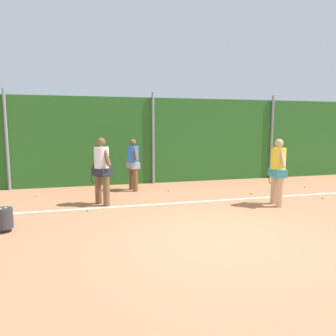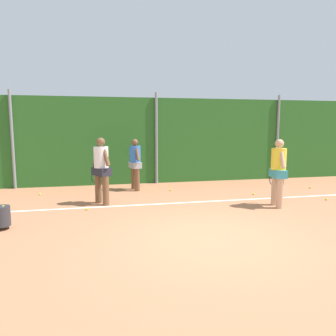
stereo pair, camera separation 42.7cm
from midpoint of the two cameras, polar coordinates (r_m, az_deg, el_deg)
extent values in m
plane|color=#B2704C|center=(8.16, 4.81, -8.01)|extent=(26.85, 26.85, 0.00)
cube|color=#286023|center=(12.24, -1.22, 4.86)|extent=(17.45, 0.25, 3.22)
cylinder|color=gray|center=(12.15, -25.15, 4.58)|extent=(0.10, 0.10, 3.41)
cylinder|color=gray|center=(12.06, -1.07, 5.28)|extent=(0.10, 0.10, 3.41)
cylinder|color=gray|center=(13.93, 19.81, 5.14)|extent=(0.10, 0.10, 3.41)
cube|color=white|center=(9.13, 2.89, -6.27)|extent=(12.76, 0.10, 0.01)
cylinder|color=tan|center=(9.07, 20.64, -4.27)|extent=(0.18, 0.18, 0.80)
cylinder|color=tan|center=(9.39, 19.75, -3.84)|extent=(0.18, 0.18, 0.80)
cube|color=teal|center=(9.15, 20.33, -0.93)|extent=(0.39, 0.58, 0.21)
cylinder|color=yellow|center=(9.10, 20.44, 1.51)|extent=(0.39, 0.39, 0.57)
sphere|color=tan|center=(9.07, 20.56, 4.11)|extent=(0.23, 0.23, 0.23)
cylinder|color=tan|center=(8.90, 21.03, 1.64)|extent=(0.14, 0.32, 0.54)
cylinder|color=tan|center=(9.30, 19.90, 1.92)|extent=(0.14, 0.32, 0.54)
cylinder|color=black|center=(9.40, 19.31, -0.34)|extent=(0.03, 0.03, 0.28)
torus|color=#26262B|center=(9.44, 19.24, -1.96)|extent=(0.07, 0.28, 0.28)
cylinder|color=brown|center=(8.95, -9.72, -4.01)|extent=(0.18, 0.18, 0.82)
cylinder|color=brown|center=(9.24, -11.05, -3.68)|extent=(0.18, 0.18, 0.82)
cube|color=#23232D|center=(9.01, -10.47, -0.61)|extent=(0.57, 0.63, 0.22)
cylinder|color=white|center=(8.96, -10.53, 1.92)|extent=(0.40, 0.40, 0.58)
sphere|color=brown|center=(8.93, -10.60, 4.60)|extent=(0.24, 0.24, 0.24)
cylinder|color=brown|center=(8.77, -9.69, 2.10)|extent=(0.24, 0.30, 0.56)
cylinder|color=brown|center=(9.14, -11.36, 2.28)|extent=(0.24, 0.30, 0.56)
cylinder|color=black|center=(9.23, -11.86, -0.11)|extent=(0.03, 0.03, 0.28)
torus|color=#26262B|center=(9.27, -11.82, -1.76)|extent=(0.18, 0.25, 0.28)
cylinder|color=brown|center=(11.08, -5.06, -1.85)|extent=(0.17, 0.17, 0.76)
cylinder|color=brown|center=(10.76, -4.41, -2.11)|extent=(0.17, 0.17, 0.76)
cube|color=#99999E|center=(10.85, -4.76, 0.54)|extent=(0.41, 0.57, 0.20)
cylinder|color=blue|center=(10.81, -4.79, 2.51)|extent=(0.37, 0.37, 0.54)
sphere|color=brown|center=(10.78, -4.81, 4.59)|extent=(0.22, 0.22, 0.22)
cylinder|color=brown|center=(11.00, -5.19, 2.81)|extent=(0.16, 0.30, 0.51)
cylinder|color=brown|center=(10.61, -4.37, 2.64)|extent=(0.16, 0.30, 0.51)
cylinder|color=#2D2D33|center=(7.58, -26.18, -7.71)|extent=(0.36, 0.36, 0.42)
cylinder|color=#2D2D33|center=(7.62, -25.14, -9.54)|extent=(0.02, 0.02, 0.08)
cylinder|color=#2D2D33|center=(7.76, -25.85, -9.26)|extent=(0.02, 0.02, 0.08)
sphere|color=#CCDB33|center=(7.55, -25.92, -6.26)|extent=(0.07, 0.07, 0.07)
sphere|color=#CCDB33|center=(10.66, 27.48, -4.96)|extent=(0.07, 0.07, 0.07)
sphere|color=#CCDB33|center=(10.79, 1.58, -3.95)|extent=(0.07, 0.07, 0.07)
sphere|color=#CCDB33|center=(10.60, 16.17, -4.46)|extent=(0.07, 0.07, 0.07)
sphere|color=#CCDB33|center=(10.88, -20.86, -4.35)|extent=(0.07, 0.07, 0.07)
sphere|color=#CCDB33|center=(8.59, -12.89, -7.15)|extent=(0.07, 0.07, 0.07)
sphere|color=#CCDB33|center=(12.39, 24.96, -3.16)|extent=(0.07, 0.07, 0.07)
camera|label=1|loc=(0.21, -88.70, 0.17)|focal=34.14mm
camera|label=2|loc=(0.21, 91.30, -0.17)|focal=34.14mm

